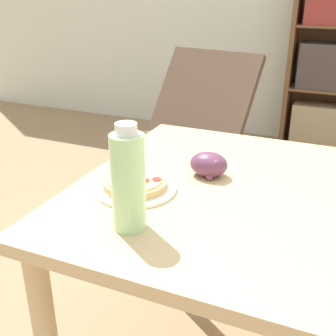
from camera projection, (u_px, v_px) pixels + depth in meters
name	position (u px, v px, depth m)	size (l,w,h in m)	color
dining_table	(286.00, 232.00, 1.15)	(1.16, 0.92, 0.76)	#D1B27F
pizza_on_plate	(135.00, 185.00, 1.15)	(0.23, 0.23, 0.04)	white
grape_bunch	(209.00, 164.00, 1.23)	(0.11, 0.09, 0.07)	#6B3856
drink_bottle	(128.00, 181.00, 0.93)	(0.08, 0.08, 0.25)	#B7EAA3
lounge_chair_near	(190.00, 149.00, 2.76)	(0.75, 0.85, 0.88)	black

